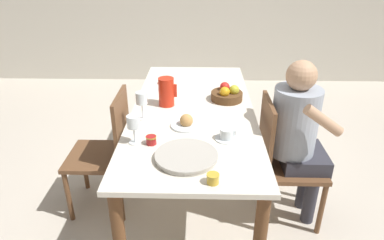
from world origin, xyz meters
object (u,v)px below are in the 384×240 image
Objects in this scene: wine_glass_juice at (133,123)px; jam_jar_amber at (213,178)px; fruit_bowl at (227,94)px; wine_glass_water at (142,99)px; chair_opposite at (107,150)px; red_pitcher at (166,92)px; chair_person_side at (282,159)px; person_seated at (298,131)px; jam_jar_red at (151,140)px; teacup_near_person at (227,135)px; bread_plate at (186,123)px; serving_tray at (186,156)px.

jam_jar_amber is (0.44, -0.37, -0.10)m from wine_glass_juice.
wine_glass_water is at bearing -150.27° from fruit_bowl.
chair_opposite is 0.60m from red_pitcher.
chair_person_side is 0.78× the size of person_seated.
jam_jar_amber is 0.50m from jam_jar_red.
person_seated reaches higher than chair_opposite.
teacup_near_person is (0.40, -0.49, -0.07)m from red_pitcher.
teacup_near_person is at bearing -33.53° from bread_plate.
fruit_bowl is at bearing 82.49° from jam_jar_amber.
jam_jar_red is at bearing -171.28° from teacup_near_person.
chair_person_side is 4.49× the size of bread_plate.
teacup_near_person is (0.54, 0.06, -0.10)m from wine_glass_juice.
chair_person_side is 4.84× the size of wine_glass_water.
chair_person_side is 0.87m from jam_jar_amber.
person_seated is 0.88m from jam_jar_amber.
fruit_bowl is (0.58, 0.33, -0.09)m from wine_glass_water.
wine_glass_juice reaches higher than serving_tray.
person_seated is at bearing 31.68° from serving_tray.
jam_jar_amber is at bearing -71.55° from red_pitcher.
serving_tray is at bearing -36.15° from jam_jar_red.
wine_glass_juice is 0.74× the size of fruit_bowl.
fruit_bowl is at bearing -71.37° from chair_opposite.
wine_glass_water is 1.38× the size of teacup_near_person.
jam_jar_red is (0.10, -0.33, -0.11)m from wine_glass_water.
person_seated reaches higher than fruit_bowl.
wine_glass_juice reaches higher than teacup_near_person.
jam_jar_red is (-0.44, -0.07, -0.00)m from teacup_near_person.
fruit_bowl reaches higher than teacup_near_person.
wine_glass_juice is 2.78× the size of jam_jar_red.
teacup_near_person is at bearing 77.73° from jam_jar_amber.
wine_glass_water is (-1.03, 0.04, 0.20)m from person_seated.
jam_jar_red is (-0.35, 0.36, 0.00)m from jam_jar_amber.
red_pitcher is at bearing 86.00° from jam_jar_red.
wine_glass_water is at bearing 161.04° from bread_plate.
chair_person_side is 0.93m from red_pitcher.
person_seated is at bearing 17.45° from jam_jar_red.
jam_jar_amber reaches higher than serving_tray.
chair_opposite is 1.33m from person_seated.
bread_plate reaches higher than serving_tray.
red_pitcher is 0.73m from serving_tray.
serving_tray is 0.38m from bread_plate.
wine_glass_juice is at bearing -174.03° from teacup_near_person.
jam_jar_amber is at bearing -40.14° from wine_glass_juice.
person_seated is at bearing 95.75° from chair_person_side.
wine_glass_juice is (0.28, -0.36, 0.40)m from chair_opposite.
chair_opposite is at bearing 134.76° from jam_jar_amber.
teacup_near_person is 0.29m from bread_plate.
teacup_near_person is at bearing 8.72° from jam_jar_red.
chair_person_side is 1.23m from chair_opposite.
jam_jar_red is 0.27× the size of fruit_bowl.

